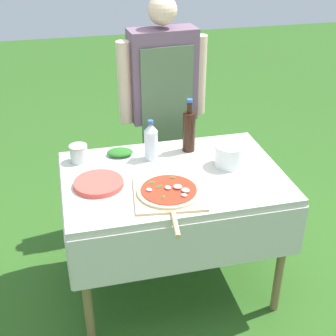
# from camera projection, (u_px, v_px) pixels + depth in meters

# --- Properties ---
(ground_plane) EXTENTS (12.00, 12.00, 0.00)m
(ground_plane) POSITION_uv_depth(u_px,v_px,m) (172.00, 283.00, 2.75)
(ground_plane) COLOR #2D5B1E
(prep_table) EXTENTS (1.13, 0.77, 0.74)m
(prep_table) POSITION_uv_depth(u_px,v_px,m) (173.00, 190.00, 2.43)
(prep_table) COLOR beige
(prep_table) RESTS_ON ground
(person_cook) EXTENTS (0.56, 0.21, 1.50)m
(person_cook) POSITION_uv_depth(u_px,v_px,m) (163.00, 98.00, 2.92)
(person_cook) COLOR #70604C
(person_cook) RESTS_ON ground
(pizza_on_peel) EXTENTS (0.37, 0.52, 0.05)m
(pizza_on_peel) POSITION_uv_depth(u_px,v_px,m) (169.00, 193.00, 2.21)
(pizza_on_peel) COLOR #D1B27F
(pizza_on_peel) RESTS_ON prep_table
(oil_bottle) EXTENTS (0.07, 0.07, 0.30)m
(oil_bottle) POSITION_uv_depth(u_px,v_px,m) (189.00, 131.00, 2.56)
(oil_bottle) COLOR black
(oil_bottle) RESTS_ON prep_table
(water_bottle) EXTENTS (0.07, 0.07, 0.22)m
(water_bottle) POSITION_uv_depth(u_px,v_px,m) (151.00, 141.00, 2.48)
(water_bottle) COLOR silver
(water_bottle) RESTS_ON prep_table
(herb_container) EXTENTS (0.18, 0.14, 0.04)m
(herb_container) POSITION_uv_depth(u_px,v_px,m) (120.00, 153.00, 2.54)
(herb_container) COLOR silver
(herb_container) RESTS_ON prep_table
(mixing_tub) EXTENTS (0.15, 0.15, 0.12)m
(mixing_tub) POSITION_uv_depth(u_px,v_px,m) (229.00, 155.00, 2.44)
(mixing_tub) COLOR silver
(mixing_tub) RESTS_ON prep_table
(plate_stack) EXTENTS (0.25, 0.25, 0.02)m
(plate_stack) POSITION_uv_depth(u_px,v_px,m) (99.00, 183.00, 2.28)
(plate_stack) COLOR #DB4C42
(plate_stack) RESTS_ON prep_table
(sauce_jar) EXTENTS (0.10, 0.10, 0.09)m
(sauce_jar) POSITION_uv_depth(u_px,v_px,m) (79.00, 154.00, 2.49)
(sauce_jar) COLOR silver
(sauce_jar) RESTS_ON prep_table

